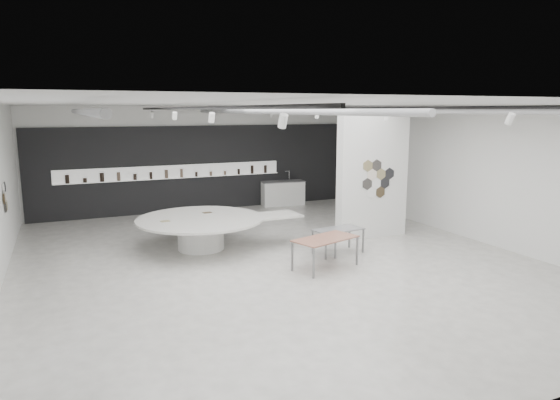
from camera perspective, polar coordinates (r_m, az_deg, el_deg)
name	(u,v)px	position (r m, az deg, el deg)	size (l,w,h in m)	color
room	(270,177)	(11.95, -1.09, 2.63)	(12.02, 14.02, 3.82)	beige
back_wall_display	(198,169)	(18.57, -9.33, 3.57)	(11.80, 0.27, 3.10)	black
partition_column	(373,176)	(14.57, 10.54, 2.75)	(2.20, 0.38, 3.60)	white
display_island	(203,228)	(13.41, -8.74, -3.24)	(4.42, 3.52, 0.86)	white
sample_table_wood	(325,240)	(11.69, 5.22, -4.60)	(1.71, 1.20, 0.72)	#915D4B
sample_table_stone	(338,231)	(12.92, 6.68, -3.53)	(1.34, 0.79, 0.65)	slate
kitchen_counter	(283,193)	(19.38, 0.33, 0.80)	(1.73, 0.83, 1.32)	white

